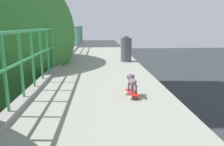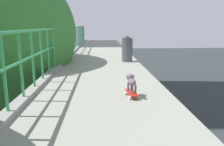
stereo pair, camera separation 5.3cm
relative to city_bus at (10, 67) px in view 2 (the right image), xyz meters
The scene contains 4 objects.
city_bus is the anchor object (origin of this frame).
toy_skateboard 24.34m from the city_bus, 62.78° to the right, with size 0.24×0.45×0.09m.
small_dog 24.35m from the city_bus, 62.76° to the right, with size 0.18×0.35×0.32m.
litter_bin 21.24m from the city_bus, 56.90° to the right, with size 0.39×0.39×0.91m.
Camera 2 is at (1.08, -2.35, 6.55)m, focal length 35.05 mm.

